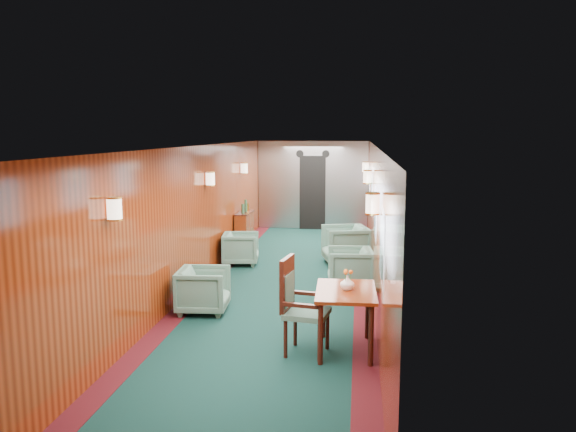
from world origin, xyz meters
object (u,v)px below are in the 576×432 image
object	(u,v)px
armchair_right_far	(345,245)
armchair_left_near	(204,290)
dining_table	(346,300)
armchair_left_far	(241,249)
credenza	(244,229)
side_chair	(298,302)
armchair_right_near	(350,268)

from	to	relation	value
armchair_right_far	armchair_left_near	bearing A→B (deg)	-45.50
dining_table	armchair_left_far	bearing A→B (deg)	115.56
credenza	armchair_left_near	xyz separation A→B (m)	(0.34, -4.66, -0.09)
dining_table	armchair_left_near	world-z (taller)	dining_table
dining_table	side_chair	size ratio (longest dim) A/B	0.89
armchair_right_near	side_chair	bearing A→B (deg)	-15.68
armchair_right_near	armchair_right_far	world-z (taller)	armchair_right_far
side_chair	credenza	size ratio (longest dim) A/B	1.05
armchair_right_far	armchair_right_near	bearing A→B (deg)	-10.50
credenza	armchair_right_near	world-z (taller)	credenza
credenza	armchair_right_near	xyz separation A→B (m)	(2.45, -3.06, -0.08)
dining_table	credenza	size ratio (longest dim) A/B	0.94
side_chair	armchair_left_far	bearing A→B (deg)	120.15
armchair_left_near	armchair_right_far	world-z (taller)	armchair_right_far
side_chair	armchair_right_near	world-z (taller)	side_chair
armchair_left_near	armchair_right_far	size ratio (longest dim) A/B	0.85
side_chair	credenza	world-z (taller)	side_chair
dining_table	credenza	bearing A→B (deg)	110.99
armchair_left_near	armchair_left_far	world-z (taller)	armchair_left_near
credenza	side_chair	bearing A→B (deg)	-72.59
side_chair	armchair_right_far	xyz separation A→B (m)	(0.44, 4.67, -0.24)
dining_table	side_chair	bearing A→B (deg)	-169.98
armchair_left_far	credenza	bearing A→B (deg)	1.82
armchair_left_near	armchair_left_far	size ratio (longest dim) A/B	1.03
side_chair	armchair_left_far	xyz separation A→B (m)	(-1.62, 4.38, -0.31)
credenza	armchair_left_near	bearing A→B (deg)	-85.79
side_chair	armchair_right_far	bearing A→B (deg)	94.39
dining_table	armchair_left_near	xyz separation A→B (m)	(-2.10, 1.23, -0.31)
side_chair	armchair_left_far	world-z (taller)	side_chair
armchair_left_near	armchair_right_near	size ratio (longest dim) A/B	0.97
armchair_left_far	armchair_right_near	xyz separation A→B (m)	(2.19, -1.44, 0.02)
armchair_left_near	dining_table	bearing A→B (deg)	-124.51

